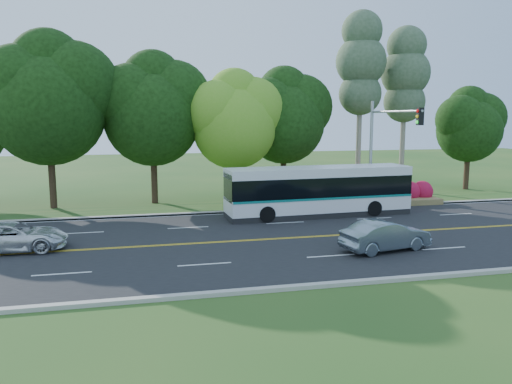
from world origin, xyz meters
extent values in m
plane|color=#204C19|center=(0.00, 0.00, 0.00)|extent=(120.00, 120.00, 0.00)
cube|color=black|center=(0.00, 0.00, 0.01)|extent=(60.00, 14.00, 0.02)
cube|color=#ACA79B|center=(0.00, 7.15, 0.07)|extent=(60.00, 0.30, 0.15)
cube|color=#ACA79B|center=(0.00, -7.15, 0.07)|extent=(60.00, 0.30, 0.15)
cube|color=#204C19|center=(0.00, 9.00, 0.05)|extent=(60.00, 4.00, 0.10)
cube|color=gold|center=(0.00, -0.08, 0.02)|extent=(57.00, 0.10, 0.00)
cube|color=gold|center=(0.00, 0.08, 0.02)|extent=(57.00, 0.10, 0.00)
cube|color=silver|center=(-11.50, -3.50, 0.02)|extent=(2.20, 0.12, 0.00)
cube|color=silver|center=(-6.00, -3.50, 0.02)|extent=(2.20, 0.12, 0.00)
cube|color=silver|center=(-0.50, -3.50, 0.02)|extent=(2.20, 0.12, 0.00)
cube|color=silver|center=(5.00, -3.50, 0.02)|extent=(2.20, 0.12, 0.00)
cube|color=silver|center=(-11.50, 3.50, 0.02)|extent=(2.20, 0.12, 0.00)
cube|color=silver|center=(-6.00, 3.50, 0.02)|extent=(2.20, 0.12, 0.00)
cube|color=silver|center=(-0.50, 3.50, 0.02)|extent=(2.20, 0.12, 0.00)
cube|color=silver|center=(5.00, 3.50, 0.02)|extent=(2.20, 0.12, 0.00)
cube|color=silver|center=(10.50, 3.50, 0.02)|extent=(2.20, 0.12, 0.00)
cube|color=silver|center=(0.00, 6.85, 0.02)|extent=(57.00, 0.12, 0.00)
cube|color=silver|center=(0.00, -6.85, 0.02)|extent=(57.00, 0.12, 0.00)
cylinder|color=black|center=(-14.00, 11.00, 1.98)|extent=(0.44, 0.44, 3.96)
sphere|color=black|center=(-14.00, 11.00, 6.48)|extent=(7.20, 7.20, 7.20)
sphere|color=black|center=(-12.38, 11.30, 7.92)|extent=(5.76, 5.76, 5.76)
sphere|color=black|center=(-15.44, 10.80, 7.74)|extent=(5.40, 5.40, 5.40)
sphere|color=black|center=(-13.90, 11.40, 9.18)|extent=(4.68, 4.68, 4.68)
cylinder|color=black|center=(-7.50, 12.00, 1.80)|extent=(0.44, 0.44, 3.60)
sphere|color=black|center=(-7.50, 12.00, 5.91)|extent=(6.60, 6.60, 6.60)
sphere|color=black|center=(-6.02, 12.30, 7.23)|extent=(5.28, 5.28, 5.28)
sphere|color=black|center=(-8.82, 11.80, 7.06)|extent=(4.95, 4.95, 4.95)
sphere|color=black|center=(-7.40, 12.40, 8.38)|extent=(4.29, 4.29, 4.29)
cylinder|color=black|center=(-2.00, 11.00, 1.62)|extent=(0.44, 0.44, 3.24)
sphere|color=#60A221|center=(-2.00, 11.00, 5.27)|extent=(5.80, 5.80, 5.80)
sphere|color=#60A221|center=(-0.69, 11.30, 6.43)|extent=(4.64, 4.64, 4.64)
sphere|color=#60A221|center=(-3.16, 10.80, 6.29)|extent=(4.35, 4.35, 4.35)
sphere|color=#60A221|center=(-1.90, 11.40, 7.45)|extent=(3.77, 3.77, 3.77)
cylinder|color=black|center=(2.00, 12.50, 1.71)|extent=(0.44, 0.44, 3.42)
sphere|color=black|center=(2.00, 12.50, 5.52)|extent=(6.00, 6.00, 6.00)
sphere|color=black|center=(3.35, 12.80, 6.72)|extent=(4.80, 4.80, 4.80)
sphere|color=black|center=(0.80, 12.30, 6.57)|extent=(4.50, 4.50, 4.50)
sphere|color=black|center=(2.10, 12.90, 7.77)|extent=(3.90, 3.90, 3.90)
cylinder|color=gray|center=(8.00, 12.50, 4.90)|extent=(0.40, 0.40, 9.80)
sphere|color=#3A5032|center=(8.00, 12.50, 7.70)|extent=(3.23, 3.23, 3.23)
sphere|color=#3A5032|center=(8.00, 12.50, 10.08)|extent=(3.80, 3.80, 3.80)
sphere|color=#3A5032|center=(8.00, 12.50, 12.32)|extent=(3.04, 3.04, 3.04)
cylinder|color=gray|center=(12.00, 13.00, 4.55)|extent=(0.40, 0.40, 9.10)
sphere|color=#3A5032|center=(12.00, 13.00, 7.15)|extent=(3.23, 3.23, 3.23)
sphere|color=#3A5032|center=(12.00, 13.00, 9.36)|extent=(3.80, 3.80, 3.80)
sphere|color=#3A5032|center=(12.00, 13.00, 11.44)|extent=(3.04, 3.04, 3.04)
cylinder|color=black|center=(18.00, 13.00, 1.53)|extent=(0.44, 0.44, 3.06)
sphere|color=black|center=(18.00, 13.00, 4.88)|extent=(5.20, 5.20, 5.20)
sphere|color=black|center=(19.17, 13.30, 5.92)|extent=(4.16, 4.16, 4.16)
sphere|color=black|center=(16.96, 12.80, 5.79)|extent=(3.90, 3.90, 3.90)
sphere|color=black|center=(18.10, 13.40, 6.83)|extent=(3.38, 3.38, 3.38)
sphere|color=#A40D38|center=(3.00, 8.20, 0.75)|extent=(1.50, 1.50, 1.50)
sphere|color=#A40D38|center=(4.00, 8.20, 0.75)|extent=(1.50, 1.50, 1.50)
sphere|color=#A40D38|center=(5.00, 8.20, 0.75)|extent=(1.50, 1.50, 1.50)
sphere|color=#A40D38|center=(6.00, 8.20, 0.75)|extent=(1.50, 1.50, 1.50)
sphere|color=#A40D38|center=(7.00, 8.20, 0.75)|extent=(1.50, 1.50, 1.50)
sphere|color=#A40D38|center=(8.00, 8.20, 0.75)|extent=(1.50, 1.50, 1.50)
sphere|color=#A40D38|center=(9.00, 8.20, 0.75)|extent=(1.50, 1.50, 1.50)
sphere|color=#A40D38|center=(10.00, 8.20, 0.75)|extent=(1.50, 1.50, 1.50)
sphere|color=#A40D38|center=(11.00, 8.20, 0.75)|extent=(1.50, 1.50, 1.50)
cube|color=olive|center=(10.00, 7.40, 0.20)|extent=(3.50, 1.40, 0.40)
cylinder|color=#9A9DA2|center=(6.50, 7.30, 3.50)|extent=(0.20, 0.20, 7.00)
cylinder|color=#9A9DA2|center=(6.50, 4.30, 6.30)|extent=(0.14, 6.00, 0.14)
cube|color=black|center=(6.50, 1.50, 6.00)|extent=(0.32, 0.28, 0.95)
sphere|color=red|center=(6.33, 1.50, 6.30)|extent=(0.18, 0.18, 0.18)
sphere|color=yellow|center=(6.33, 1.50, 6.00)|extent=(0.18, 0.18, 0.18)
sphere|color=#19D833|center=(6.33, 1.50, 5.70)|extent=(0.18, 0.18, 0.18)
cube|color=white|center=(2.08, 5.12, 0.82)|extent=(11.42, 2.96, 0.94)
cube|color=black|center=(2.08, 5.12, 1.87)|extent=(11.36, 3.00, 1.17)
cube|color=white|center=(2.08, 5.12, 2.72)|extent=(11.42, 2.96, 0.53)
cube|color=#0C7069|center=(2.08, 5.12, 1.23)|extent=(11.36, 3.01, 0.13)
cube|color=black|center=(-3.54, 4.84, 1.96)|extent=(0.17, 2.21, 1.61)
cube|color=#19E54C|center=(-3.53, 4.84, 2.86)|extent=(0.12, 1.44, 0.21)
cube|color=black|center=(2.08, 5.12, 0.18)|extent=(11.41, 2.86, 0.33)
cylinder|color=black|center=(-1.48, 3.82, 0.49)|extent=(0.95, 0.31, 0.94)
cylinder|color=black|center=(-1.59, 6.07, 0.49)|extent=(0.95, 0.31, 0.94)
cylinder|color=black|center=(5.30, 4.15, 0.49)|extent=(0.95, 0.31, 0.94)
cylinder|color=black|center=(5.19, 6.40, 0.49)|extent=(0.95, 0.31, 0.94)
imported|color=slate|center=(2.22, -3.19, 0.71)|extent=(4.37, 2.25, 1.37)
imported|color=white|center=(-14.09, 0.50, 0.67)|extent=(4.68, 2.20, 1.29)
camera|label=1|loc=(-8.43, -23.15, 5.99)|focal=35.00mm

